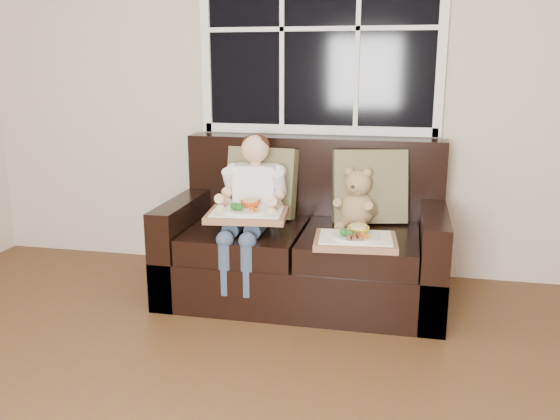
% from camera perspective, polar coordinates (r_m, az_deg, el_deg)
% --- Properties ---
extents(room_walls, '(4.52, 5.02, 2.71)m').
position_cam_1_polar(room_walls, '(1.72, -16.57, 18.52)').
color(room_walls, beige).
rests_on(room_walls, ground).
extents(window_back, '(1.62, 0.04, 1.37)m').
position_cam_1_polar(window_back, '(4.04, 3.85, 17.01)').
color(window_back, black).
rests_on(window_back, room_walls).
extents(loveseat, '(1.70, 0.92, 0.96)m').
position_cam_1_polar(loveseat, '(3.75, 2.48, -3.49)').
color(loveseat, black).
rests_on(loveseat, ground).
extents(pillow_left, '(0.47, 0.25, 0.46)m').
position_cam_1_polar(pillow_left, '(3.87, -1.77, 2.66)').
color(pillow_left, olive).
rests_on(pillow_left, loveseat).
extents(pillow_right, '(0.49, 0.30, 0.47)m').
position_cam_1_polar(pillow_right, '(3.77, 8.64, 2.23)').
color(pillow_right, olive).
rests_on(pillow_right, loveseat).
extents(child, '(0.38, 0.60, 0.86)m').
position_cam_1_polar(child, '(3.62, -2.71, 1.31)').
color(child, white).
rests_on(child, loveseat).
extents(teddy_bear, '(0.25, 0.31, 0.38)m').
position_cam_1_polar(teddy_bear, '(3.68, 7.46, 0.75)').
color(teddy_bear, tan).
rests_on(teddy_bear, loveseat).
extents(tray_left, '(0.50, 0.40, 0.11)m').
position_cam_1_polar(tray_left, '(3.49, -3.18, -0.28)').
color(tray_left, '#986345').
rests_on(tray_left, child).
extents(tray_right, '(0.48, 0.38, 0.10)m').
position_cam_1_polar(tray_right, '(3.33, 7.28, -2.80)').
color(tray_right, '#986345').
rests_on(tray_right, loveseat).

